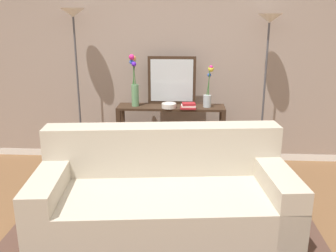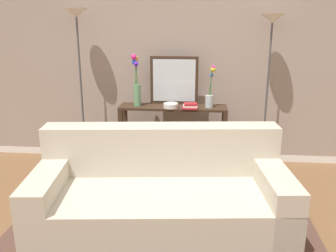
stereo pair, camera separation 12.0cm
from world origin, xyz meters
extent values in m
cube|color=white|center=(0.00, 2.29, 0.04)|extent=(12.00, 0.15, 0.09)
cube|color=gray|center=(0.00, 2.29, 1.47)|extent=(12.00, 0.14, 2.75)
cube|color=#51382D|center=(-0.06, 0.30, 0.01)|extent=(2.75, 2.06, 0.01)
cube|color=#BCB29E|center=(-0.06, 0.40, 0.21)|extent=(2.26, 1.21, 0.42)
cube|color=#BCB29E|center=(-0.10, 0.77, 0.65)|extent=(2.18, 0.48, 0.46)
cube|color=#BCB29E|center=(-1.02, 0.30, 0.30)|extent=(0.34, 1.01, 0.60)
cube|color=#BCB29E|center=(0.90, 0.50, 0.30)|extent=(0.34, 1.01, 0.60)
cube|color=#382619|center=(-0.08, 1.89, 0.79)|extent=(1.31, 0.33, 0.03)
cube|color=#382619|center=(-0.08, 1.89, 0.15)|extent=(1.20, 0.28, 0.01)
cube|color=#382619|center=(-0.71, 1.75, 0.39)|extent=(0.05, 0.05, 0.77)
cube|color=#382619|center=(0.55, 1.75, 0.39)|extent=(0.05, 0.05, 0.77)
cube|color=#382619|center=(-0.71, 2.02, 0.39)|extent=(0.05, 0.05, 0.77)
cube|color=#382619|center=(0.55, 2.02, 0.39)|extent=(0.05, 0.05, 0.77)
cylinder|color=#4C4C51|center=(-1.22, 1.92, 0.01)|extent=(0.26, 0.26, 0.02)
cylinder|color=#4C4C51|center=(-1.22, 1.92, 0.93)|extent=(0.02, 0.02, 1.82)
cone|color=silver|center=(-1.22, 1.92, 1.89)|extent=(0.28, 0.28, 0.10)
cylinder|color=#4C4C51|center=(1.04, 1.92, 0.01)|extent=(0.26, 0.26, 0.02)
cylinder|color=#4C4C51|center=(1.04, 1.92, 0.90)|extent=(0.02, 0.02, 1.76)
cone|color=silver|center=(1.04, 1.92, 1.83)|extent=(0.28, 0.28, 0.10)
cube|color=#382619|center=(-0.08, 2.02, 1.10)|extent=(0.59, 0.02, 0.59)
cube|color=silver|center=(-0.08, 2.01, 1.10)|extent=(0.52, 0.01, 0.52)
cylinder|color=#669E6B|center=(-0.51, 1.87, 0.93)|extent=(0.09, 0.09, 0.27)
cylinder|color=#3D7538|center=(-0.53, 1.87, 1.20)|extent=(0.01, 0.04, 0.27)
sphere|color=blue|center=(-0.55, 1.88, 1.33)|extent=(0.06, 0.06, 0.06)
cylinder|color=#3D7538|center=(-0.51, 1.86, 1.19)|extent=(0.03, 0.01, 0.25)
sphere|color=#5920D3|center=(-0.51, 1.84, 1.31)|extent=(0.06, 0.06, 0.06)
cylinder|color=#3D7538|center=(-0.52, 1.88, 1.22)|extent=(0.04, 0.03, 0.30)
sphere|color=#E6964D|center=(-0.53, 1.90, 1.37)|extent=(0.07, 0.07, 0.07)
cylinder|color=#3D7538|center=(-0.52, 1.86, 1.23)|extent=(0.02, 0.03, 0.33)
sphere|color=#E22781|center=(-0.54, 1.85, 1.39)|extent=(0.06, 0.06, 0.06)
cylinder|color=silver|center=(0.36, 1.87, 0.87)|extent=(0.10, 0.10, 0.14)
cylinder|color=#3D7538|center=(0.37, 1.87, 1.11)|extent=(0.01, 0.03, 0.33)
sphere|color=#E92683|center=(0.39, 1.87, 1.28)|extent=(0.04, 0.04, 0.04)
cylinder|color=#3D7538|center=(0.37, 1.87, 1.10)|extent=(0.02, 0.04, 0.31)
sphere|color=yellow|center=(0.39, 1.87, 1.26)|extent=(0.07, 0.07, 0.07)
cylinder|color=#3D7538|center=(0.36, 1.88, 1.07)|extent=(0.03, 0.02, 0.24)
sphere|color=blue|center=(0.37, 1.90, 1.18)|extent=(0.05, 0.05, 0.05)
cylinder|color=silver|center=(-0.10, 1.79, 0.83)|extent=(0.18, 0.18, 0.05)
torus|color=silver|center=(-0.10, 1.79, 0.85)|extent=(0.17, 0.17, 0.01)
cube|color=maroon|center=(0.13, 1.78, 0.81)|extent=(0.18, 0.15, 0.02)
cube|color=silver|center=(0.13, 1.79, 0.83)|extent=(0.18, 0.15, 0.02)
cube|color=maroon|center=(0.14, 1.79, 0.85)|extent=(0.17, 0.14, 0.02)
cube|color=slate|center=(-0.58, 1.89, 0.06)|extent=(0.06, 0.14, 0.11)
cube|color=gold|center=(-0.54, 1.89, 0.06)|extent=(0.03, 0.17, 0.11)
cube|color=#236033|center=(-0.49, 1.89, 0.06)|extent=(0.05, 0.15, 0.12)
cube|color=navy|center=(-0.44, 1.89, 0.06)|extent=(0.05, 0.15, 0.12)
cube|color=maroon|center=(-0.39, 1.89, 0.06)|extent=(0.05, 0.16, 0.11)
cube|color=#BC3328|center=(-0.35, 1.89, 0.06)|extent=(0.03, 0.14, 0.11)
cube|color=tan|center=(-0.31, 1.89, 0.05)|extent=(0.03, 0.16, 0.11)
cube|color=#6B3360|center=(-0.27, 1.89, 0.06)|extent=(0.04, 0.13, 0.13)
cube|color=#1E7075|center=(-0.22, 1.89, 0.05)|extent=(0.06, 0.16, 0.10)
camera|label=1|loc=(0.14, -2.47, 1.82)|focal=39.32mm
camera|label=2|loc=(0.26, -2.46, 1.82)|focal=39.32mm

